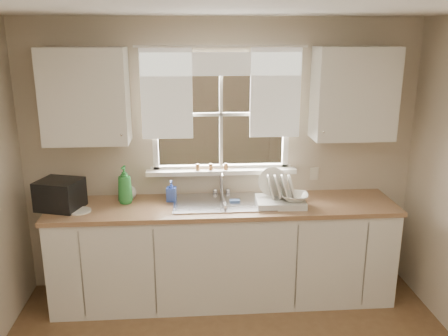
{
  "coord_description": "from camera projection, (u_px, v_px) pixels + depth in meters",
  "views": [
    {
      "loc": [
        -0.29,
        -2.22,
        2.36
      ],
      "look_at": [
        0.0,
        1.65,
        1.25
      ],
      "focal_mm": 38.0,
      "sensor_mm": 36.0,
      "label": 1
    }
  ],
  "objects": [
    {
      "name": "room_walls",
      "position": [
        249.0,
        263.0,
        2.4
      ],
      "size": [
        3.62,
        4.02,
        2.5
      ],
      "color": "beige",
      "rests_on": "ground"
    },
    {
      "name": "ceiling",
      "position": [
        251.0,
        0.0,
        2.11
      ],
      "size": [
        3.6,
        4.0,
        0.02
      ],
      "primitive_type": "cube",
      "color": "silver",
      "rests_on": "room_walls"
    },
    {
      "name": "window",
      "position": [
        221.0,
        133.0,
        4.31
      ],
      "size": [
        1.38,
        0.16,
        1.06
      ],
      "color": "white",
      "rests_on": "room_walls"
    },
    {
      "name": "curtains",
      "position": [
        221.0,
        84.0,
        4.14
      ],
      "size": [
        1.5,
        0.03,
        0.81
      ],
      "color": "white",
      "rests_on": "room_walls"
    },
    {
      "name": "base_cabinets",
      "position": [
        224.0,
        253.0,
        4.29
      ],
      "size": [
        3.0,
        0.62,
        0.87
      ],
      "primitive_type": "cube",
      "color": "silver",
      "rests_on": "ground"
    },
    {
      "name": "countertop",
      "position": [
        224.0,
        206.0,
        4.17
      ],
      "size": [
        3.04,
        0.65,
        0.04
      ],
      "primitive_type": "cube",
      "color": "#976F4B",
      "rests_on": "base_cabinets"
    },
    {
      "name": "upper_cabinet_left",
      "position": [
        86.0,
        96.0,
        3.96
      ],
      "size": [
        0.7,
        0.33,
        0.8
      ],
      "primitive_type": "cube",
      "color": "silver",
      "rests_on": "room_walls"
    },
    {
      "name": "upper_cabinet_right",
      "position": [
        354.0,
        94.0,
        4.13
      ],
      "size": [
        0.7,
        0.33,
        0.8
      ],
      "primitive_type": "cube",
      "color": "silver",
      "rests_on": "room_walls"
    },
    {
      "name": "wall_outlet",
      "position": [
        314.0,
        174.0,
        4.47
      ],
      "size": [
        0.08,
        0.01,
        0.12
      ],
      "primitive_type": "cube",
      "color": "beige",
      "rests_on": "room_walls"
    },
    {
      "name": "sill_jars",
      "position": [
        211.0,
        167.0,
        4.33
      ],
      "size": [
        0.3,
        0.04,
        0.06
      ],
      "color": "brown",
      "rests_on": "window"
    },
    {
      "name": "sink",
      "position": [
        223.0,
        211.0,
        4.21
      ],
      "size": [
        0.88,
        0.52,
        0.4
      ],
      "color": "#B7B7BC",
      "rests_on": "countertop"
    },
    {
      "name": "dish_rack",
      "position": [
        280.0,
        197.0,
        4.13
      ],
      "size": [
        0.43,
        0.34,
        0.3
      ],
      "color": "silver",
      "rests_on": "countertop"
    },
    {
      "name": "bowl",
      "position": [
        294.0,
        197.0,
        4.09
      ],
      "size": [
        0.28,
        0.28,
        0.06
      ],
      "primitive_type": "imported",
      "rotation": [
        0.0,
        0.0,
        -0.2
      ],
      "color": "silver",
      "rests_on": "dish_rack"
    },
    {
      "name": "soap_bottle_a",
      "position": [
        125.0,
        185.0,
        4.15
      ],
      "size": [
        0.15,
        0.15,
        0.34
      ],
      "primitive_type": "imported",
      "rotation": [
        0.0,
        0.0,
        -0.18
      ],
      "color": "#2D8A3A",
      "rests_on": "countertop"
    },
    {
      "name": "soap_bottle_b",
      "position": [
        171.0,
        191.0,
        4.22
      ],
      "size": [
        0.09,
        0.09,
        0.19
      ],
      "primitive_type": "imported",
      "rotation": [
        0.0,
        0.0,
        -0.09
      ],
      "color": "blue",
      "rests_on": "countertop"
    },
    {
      "name": "soap_bottle_c",
      "position": [
        129.0,
        190.0,
        4.27
      ],
      "size": [
        0.17,
        0.17,
        0.17
      ],
      "primitive_type": "imported",
      "rotation": [
        0.0,
        0.0,
        0.28
      ],
      "color": "beige",
      "rests_on": "countertop"
    },
    {
      "name": "saucer",
      "position": [
        80.0,
        211.0,
        3.99
      ],
      "size": [
        0.19,
        0.19,
        0.01
      ],
      "primitive_type": "cylinder",
      "color": "white",
      "rests_on": "countertop"
    },
    {
      "name": "cup",
      "position": [
        58.0,
        207.0,
        3.97
      ],
      "size": [
        0.15,
        0.15,
        0.09
      ],
      "primitive_type": "imported",
      "rotation": [
        0.0,
        0.0,
        0.37
      ],
      "color": "silver",
      "rests_on": "countertop"
    },
    {
      "name": "black_appliance",
      "position": [
        60.0,
        194.0,
        4.03
      ],
      "size": [
        0.42,
        0.39,
        0.25
      ],
      "primitive_type": "cube",
      "rotation": [
        0.0,
        0.0,
        -0.31
      ],
      "color": "black",
      "rests_on": "countertop"
    }
  ]
}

